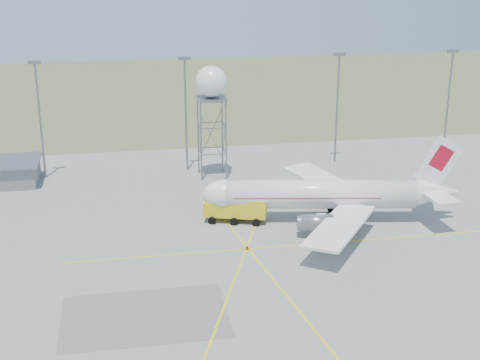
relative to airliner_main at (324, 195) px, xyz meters
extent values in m
cube|color=#4B5A31|center=(-7.28, 101.72, -3.91)|extent=(400.00, 120.00, 0.03)
cylinder|color=slate|center=(-42.28, 27.72, 6.08)|extent=(0.36, 0.36, 20.00)
cube|color=slate|center=(-42.28, 27.72, 16.28)|extent=(2.20, 0.50, 0.60)
cylinder|color=slate|center=(-17.28, 27.72, 6.08)|extent=(0.36, 0.36, 20.00)
cube|color=slate|center=(-17.28, 27.72, 16.28)|extent=(2.20, 0.50, 0.60)
cylinder|color=slate|center=(10.72, 27.72, 6.08)|extent=(0.36, 0.36, 20.00)
cube|color=slate|center=(10.72, 27.72, 16.28)|extent=(2.20, 0.50, 0.60)
cylinder|color=slate|center=(32.72, 27.72, 6.08)|extent=(0.36, 0.36, 20.00)
cube|color=slate|center=(32.72, 27.72, 16.28)|extent=(2.20, 0.50, 0.60)
cylinder|color=white|center=(-0.64, 0.11, 0.11)|extent=(27.92, 9.01, 4.25)
ellipsoid|color=white|center=(-14.22, 2.53, 0.11)|extent=(7.43, 5.37, 4.25)
cube|color=black|center=(-15.48, 2.75, 0.75)|extent=(1.99, 2.58, 1.04)
cone|color=white|center=(16.09, -2.86, 0.43)|extent=(7.01, 5.30, 4.25)
cube|color=white|center=(16.09, -2.86, 4.89)|extent=(6.75, 1.50, 7.99)
cube|color=#AE0B1E|center=(16.30, -2.90, 5.63)|extent=(3.66, 1.00, 4.10)
cube|color=white|center=(16.16, 0.58, 0.96)|extent=(4.37, 6.34, 0.19)
cube|color=white|center=(14.97, -6.11, 0.96)|extent=(4.37, 6.34, 0.19)
cube|color=white|center=(2.60, 9.24, -0.95)|extent=(9.56, 17.73, 0.38)
cube|color=white|center=(-0.74, -9.57, -0.95)|extent=(14.12, 16.73, 0.38)
cylinder|color=slate|center=(-0.60, 6.36, -1.91)|extent=(4.82, 3.18, 2.44)
cylinder|color=slate|center=(-2.76, -5.76, -1.91)|extent=(4.82, 3.18, 2.44)
cube|color=#AE0B1E|center=(-2.73, 0.48, 0.22)|extent=(21.65, 7.94, 0.13)
cylinder|color=black|center=(-12.13, 2.16, -3.45)|extent=(0.86, 0.86, 0.96)
cube|color=black|center=(1.45, -0.26, -3.45)|extent=(2.16, 6.46, 0.96)
cylinder|color=slate|center=(1.45, -0.26, -2.97)|extent=(0.30, 0.30, 1.91)
cylinder|color=slate|center=(-15.43, 21.09, 3.08)|extent=(0.26, 0.26, 14.01)
cylinder|color=slate|center=(-11.12, 21.09, 3.08)|extent=(0.26, 0.26, 14.01)
cylinder|color=slate|center=(-11.12, 25.40, 3.08)|extent=(0.26, 0.26, 14.01)
cylinder|color=slate|center=(-15.43, 25.40, 3.08)|extent=(0.26, 0.26, 14.01)
cube|color=slate|center=(-13.27, 23.24, 10.08)|extent=(4.91, 4.91, 0.27)
sphere|color=white|center=(-13.27, 23.24, 12.88)|extent=(5.39, 5.39, 5.39)
cube|color=yellow|center=(-12.88, 1.85, -1.90)|extent=(9.59, 5.58, 2.22)
cube|color=yellow|center=(-9.79, 0.90, -0.99)|extent=(3.15, 3.42, 1.41)
cube|color=black|center=(-9.12, 0.69, -0.89)|extent=(0.87, 2.54, 1.01)
cube|color=slate|center=(-13.85, 2.15, -0.59)|extent=(5.54, 3.81, 0.40)
camera|label=1|loc=(-28.53, -88.01, 33.45)|focal=50.00mm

